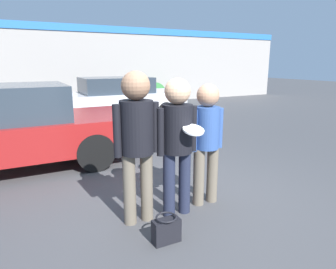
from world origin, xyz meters
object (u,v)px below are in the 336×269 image
(person_middle_with_frisbee, at_px, (177,135))
(person_right, at_px, (207,135))
(parked_car_far, at_px, (118,99))
(handbag, at_px, (166,230))
(person_left, at_px, (137,134))
(parked_car_near, at_px, (3,128))
(shrub, at_px, (156,93))

(person_middle_with_frisbee, height_order, person_right, person_middle_with_frisbee)
(person_middle_with_frisbee, xyz_separation_m, person_right, (0.50, 0.10, -0.08))
(parked_car_far, height_order, handbag, parked_car_far)
(person_middle_with_frisbee, bearing_deg, handbag, -128.90)
(person_left, relative_size, handbag, 5.97)
(person_left, bearing_deg, parked_car_near, 116.81)
(person_left, relative_size, parked_car_near, 0.40)
(person_middle_with_frisbee, bearing_deg, person_left, 174.16)
(person_right, xyz_separation_m, shrub, (3.86, 9.95, -0.47))
(person_right, distance_m, parked_car_far, 6.60)
(parked_car_near, bearing_deg, parked_car_far, 48.10)
(parked_car_near, height_order, shrub, parked_car_near)
(person_right, bearing_deg, person_middle_with_frisbee, -168.37)
(person_middle_with_frisbee, relative_size, parked_car_far, 0.40)
(handbag, bearing_deg, parked_car_near, 114.36)
(person_middle_with_frisbee, height_order, shrub, person_middle_with_frisbee)
(person_right, relative_size, parked_car_far, 0.38)
(person_middle_with_frisbee, distance_m, person_right, 0.52)
(person_middle_with_frisbee, height_order, parked_car_near, person_middle_with_frisbee)
(person_middle_with_frisbee, relative_size, person_right, 1.05)
(person_left, xyz_separation_m, person_right, (1.00, 0.05, -0.14))
(shrub, height_order, handbag, shrub)
(shrub, bearing_deg, person_right, -111.21)
(person_left, relative_size, person_right, 1.11)
(parked_car_far, bearing_deg, person_middle_with_frisbee, -101.89)
(person_left, distance_m, parked_car_far, 6.86)
(parked_car_near, height_order, handbag, parked_car_near)
(person_right, relative_size, handbag, 5.39)
(person_right, height_order, parked_car_near, person_right)
(shrub, bearing_deg, parked_car_far, -130.91)
(person_left, height_order, parked_car_near, person_left)
(person_middle_with_frisbee, bearing_deg, shrub, 66.55)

